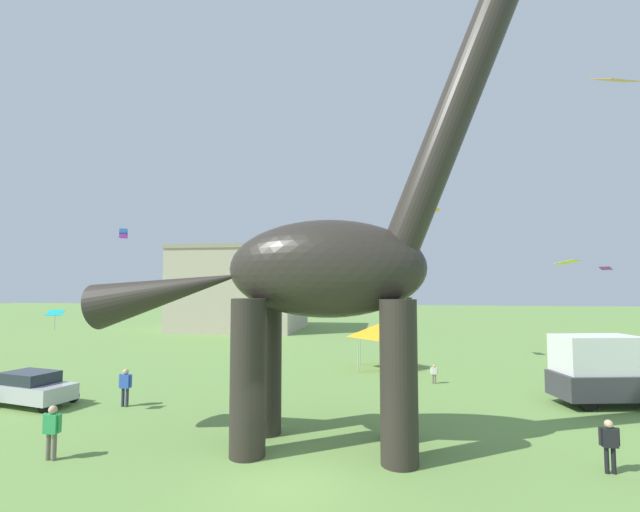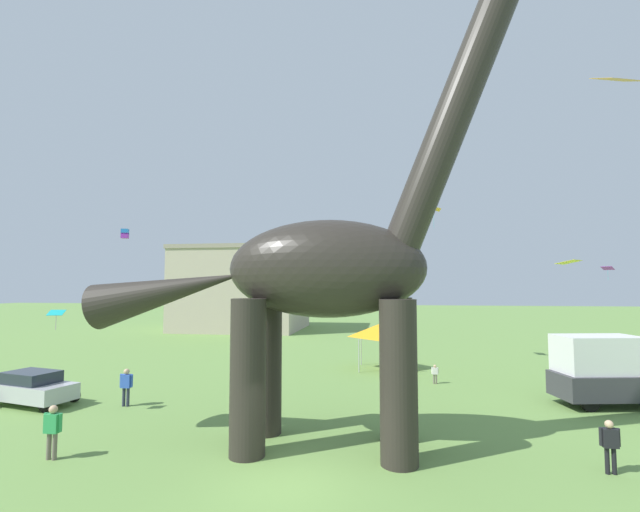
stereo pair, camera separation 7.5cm
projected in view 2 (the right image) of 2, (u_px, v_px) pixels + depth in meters
The scene contains 16 objects.
ground_plane at pixel (288, 485), 12.15m from camera, with size 240.00×240.00×0.00m, color #6B9347.
dinosaur_sculpture at pixel (324, 269), 15.40m from camera, with size 16.16×3.42×16.89m.
parked_sedan_left at pixel (31, 388), 20.33m from camera, with size 4.49×2.67×1.55m.
parked_box_truck at pixel (615, 370), 20.21m from camera, with size 5.89×3.11×3.20m.
person_watching_child at pixel (435, 372), 24.82m from camera, with size 0.40×0.18×1.06m.
person_photographer at pixel (126, 383), 20.19m from camera, with size 0.64×0.28×1.70m.
person_far_spectator at pixel (610, 441), 12.91m from camera, with size 0.58×0.26×1.55m.
person_vendor_side at pixel (53, 427), 13.99m from camera, with size 0.63×0.28×1.69m.
festival_canopy_tent at pixel (380, 330), 29.35m from camera, with size 3.15×3.15×3.00m.
kite_near_high at pixel (56, 313), 18.61m from camera, with size 0.73×0.59×0.84m.
kite_trailing at pixel (569, 262), 23.85m from camera, with size 1.61×1.65×0.20m.
kite_far_left at pixel (125, 234), 32.26m from camera, with size 0.60×0.60×0.68m.
kite_mid_left at pixel (434, 208), 32.26m from camera, with size 0.96×1.33×1.69m.
kite_mid_right at pixel (618, 80), 18.24m from camera, with size 1.97×1.64×0.55m.
kite_high_right at pixel (608, 268), 34.60m from camera, with size 0.98×1.01×1.09m.
background_building_block at pixel (244, 288), 56.91m from camera, with size 15.26×13.60×10.46m.
Camera 2 is at (2.71, -12.30, 5.49)m, focal length 24.67 mm.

